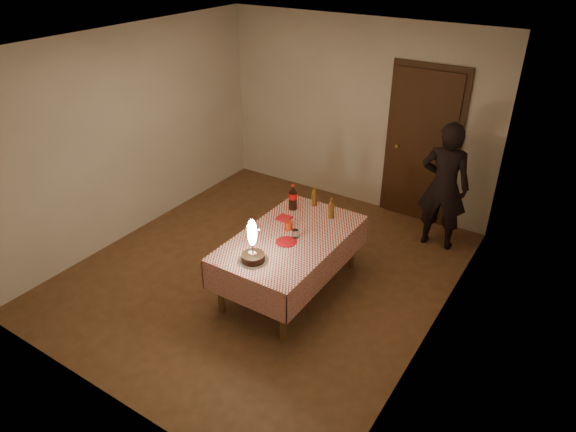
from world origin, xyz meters
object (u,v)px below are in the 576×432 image
object	(u,v)px
red_plate	(286,242)
birthday_cake	(253,249)
amber_bottle_left	(314,196)
amber_bottle_right	(331,208)
red_cup	(288,226)
clear_cup	(296,234)
dining_table	(291,244)
cola_bottle	(293,197)
photographer	(444,186)

from	to	relation	value
red_plate	birthday_cake	bearing A→B (deg)	-100.60
amber_bottle_left	amber_bottle_right	size ratio (longest dim) A/B	1.00
birthday_cake	red_cup	bearing A→B (deg)	92.87
clear_cup	amber_bottle_left	xyz separation A→B (m)	(-0.20, 0.73, 0.07)
clear_cup	amber_bottle_right	world-z (taller)	amber_bottle_right
birthday_cake	clear_cup	xyz separation A→B (m)	(0.12, 0.60, -0.09)
birthday_cake	amber_bottle_right	world-z (taller)	birthday_cake
dining_table	amber_bottle_right	distance (m)	0.66
amber_bottle_right	cola_bottle	bearing A→B (deg)	-172.89
dining_table	clear_cup	distance (m)	0.15
dining_table	cola_bottle	world-z (taller)	cola_bottle
cola_bottle	amber_bottle_left	world-z (taller)	cola_bottle
amber_bottle_left	photographer	world-z (taller)	photographer
red_cup	cola_bottle	world-z (taller)	cola_bottle
birthday_cake	cola_bottle	world-z (taller)	birthday_cake
amber_bottle_left	red_plate	bearing A→B (deg)	-78.95
dining_table	amber_bottle_left	size ratio (longest dim) A/B	6.75
cola_bottle	clear_cup	bearing A→B (deg)	-55.00
amber_bottle_right	clear_cup	bearing A→B (deg)	-100.85
photographer	amber_bottle_left	bearing A→B (deg)	-139.29
dining_table	cola_bottle	bearing A→B (deg)	120.19
red_plate	amber_bottle_right	world-z (taller)	amber_bottle_right
red_cup	clear_cup	xyz separation A→B (m)	(0.15, -0.10, -0.01)
red_cup	clear_cup	size ratio (longest dim) A/B	1.11
red_plate	clear_cup	bearing A→B (deg)	77.11
red_plate	clear_cup	xyz separation A→B (m)	(0.03, 0.13, 0.04)
dining_table	red_cup	world-z (taller)	red_cup
dining_table	amber_bottle_left	bearing A→B (deg)	101.20
clear_cup	amber_bottle_left	bearing A→B (deg)	105.28
dining_table	photographer	size ratio (longest dim) A/B	1.05
red_cup	amber_bottle_right	bearing A→B (deg)	61.52
amber_bottle_left	amber_bottle_right	world-z (taller)	same
birthday_cake	clear_cup	bearing A→B (deg)	78.88
birthday_cake	amber_bottle_left	bearing A→B (deg)	93.52
birthday_cake	amber_bottle_right	xyz separation A→B (m)	(0.23, 1.18, -0.02)
red_plate	photographer	size ratio (longest dim) A/B	0.13
dining_table	birthday_cake	distance (m)	0.63
red_plate	dining_table	bearing A→B (deg)	100.06
birthday_cake	red_plate	distance (m)	0.49
birthday_cake	photographer	world-z (taller)	photographer
amber_bottle_right	birthday_cake	bearing A→B (deg)	-100.99
cola_bottle	amber_bottle_right	distance (m)	0.48
cola_bottle	amber_bottle_left	bearing A→B (deg)	51.42
dining_table	amber_bottle_left	world-z (taller)	amber_bottle_left
clear_cup	cola_bottle	size ratio (longest dim) A/B	0.28
birthday_cake	red_plate	world-z (taller)	birthday_cake
red_plate	cola_bottle	world-z (taller)	cola_bottle
red_plate	red_cup	world-z (taller)	red_cup
birthday_cake	cola_bottle	distance (m)	1.15
red_plate	red_cup	distance (m)	0.26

